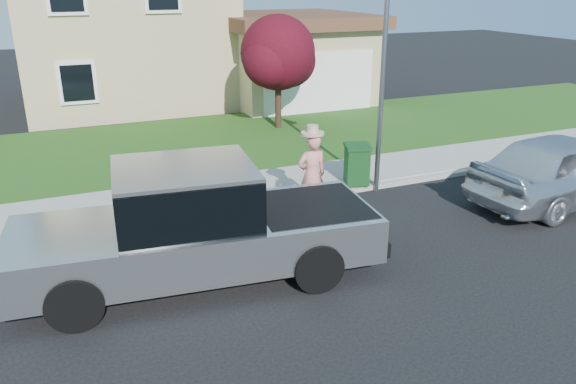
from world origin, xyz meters
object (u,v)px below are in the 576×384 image
(pickup_truck, at_px, (195,227))
(trash_bin, at_px, (357,164))
(street_lamp, at_px, (384,75))
(sedan, at_px, (566,168))
(woman, at_px, (312,174))
(ornamental_tree, at_px, (279,56))

(pickup_truck, distance_m, trash_bin, 5.67)
(pickup_truck, distance_m, street_lamp, 6.13)
(street_lamp, bearing_deg, sedan, -47.66)
(trash_bin, relative_size, street_lamp, 0.20)
(woman, height_order, sedan, woman)
(ornamental_tree, relative_size, trash_bin, 3.86)
(woman, height_order, street_lamp, street_lamp)
(ornamental_tree, distance_m, trash_bin, 6.54)
(sedan, relative_size, street_lamp, 0.98)
(trash_bin, bearing_deg, ornamental_tree, 104.89)
(woman, relative_size, ornamental_tree, 0.54)
(pickup_truck, bearing_deg, street_lamp, 31.59)
(pickup_truck, xyz_separation_m, ornamental_tree, (5.30, 9.16, 1.57))
(woman, distance_m, street_lamp, 2.99)
(trash_bin, xyz_separation_m, street_lamp, (0.40, -0.40, 2.24))
(pickup_truck, height_order, sedan, pickup_truck)
(pickup_truck, distance_m, woman, 3.54)
(street_lamp, bearing_deg, pickup_truck, -169.58)
(pickup_truck, xyz_separation_m, sedan, (8.90, 0.18, -0.14))
(pickup_truck, bearing_deg, sedan, 7.22)
(ornamental_tree, height_order, street_lamp, street_lamp)
(woman, xyz_separation_m, street_lamp, (2.19, 0.73, 1.90))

